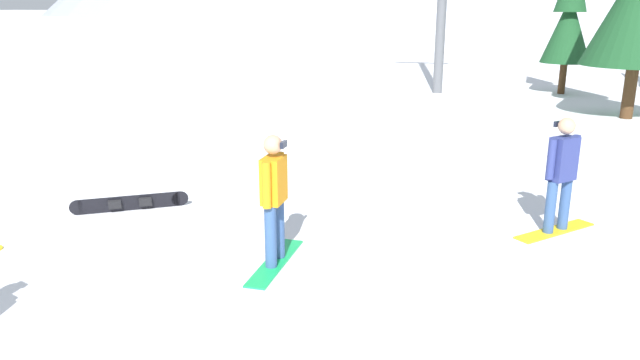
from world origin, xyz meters
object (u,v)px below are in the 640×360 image
Objects in this scene: snowboarder_background at (561,173)px; loose_snowboard_far_spare at (130,203)px; pine_tree_tall at (569,16)px; snowboarder_midground at (274,198)px.

loose_snowboard_far_spare is (-6.56, -1.27, -0.77)m from snowboarder_background.
loose_snowboard_far_spare is 18.71m from pine_tree_tall.
snowboarder_background reaches higher than snowboarder_midground.
loose_snowboard_far_spare is (-3.07, 1.15, -0.76)m from snowboarder_midground.
pine_tree_tall reaches higher than loose_snowboard_far_spare.
pine_tree_tall is at bearing 87.73° from snowboarder_background.
snowboarder_midground is at bearing -145.28° from snowboarder_background.
snowboarder_midground is 4.25m from snowboarder_background.
snowboarder_background is at bearing 34.72° from snowboarder_midground.
loose_snowboard_far_spare is 0.30× the size of pine_tree_tall.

